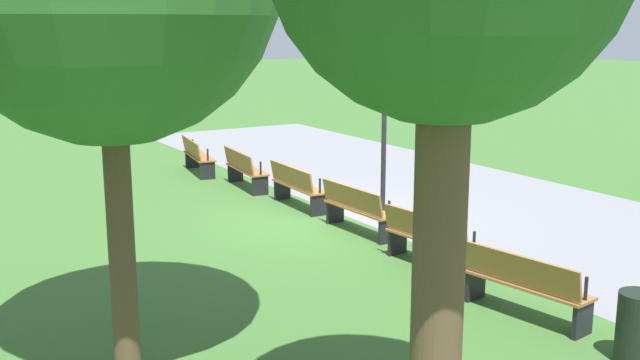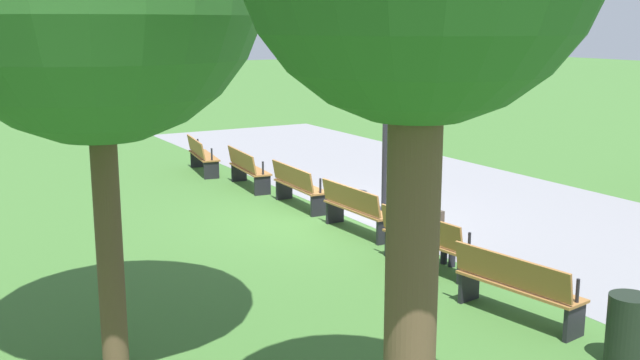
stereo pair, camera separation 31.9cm
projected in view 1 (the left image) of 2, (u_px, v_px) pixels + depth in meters
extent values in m
plane|color=#3D6B2D|center=(329.00, 219.00, 14.67)|extent=(120.00, 120.00, 0.00)
cube|color=gray|center=(462.00, 198.00, 16.39)|extent=(25.42, 6.04, 0.01)
cube|color=#996633|center=(199.00, 156.00, 19.03)|extent=(1.81, 0.71, 0.04)
cube|color=#996633|center=(191.00, 147.00, 18.91)|extent=(1.76, 0.37, 0.40)
cube|color=black|center=(192.00, 160.00, 19.82)|extent=(0.12, 0.38, 0.43)
cylinder|color=black|center=(193.00, 145.00, 19.75)|extent=(0.05, 0.05, 0.30)
cube|color=black|center=(207.00, 171.00, 18.34)|extent=(0.12, 0.38, 0.43)
cylinder|color=black|center=(208.00, 155.00, 18.26)|extent=(0.05, 0.05, 0.30)
cube|color=#996633|center=(247.00, 169.00, 17.31)|extent=(1.79, 0.60, 0.04)
cube|color=#996633|center=(239.00, 160.00, 17.17)|extent=(1.76, 0.27, 0.40)
cube|color=black|center=(235.00, 173.00, 18.08)|extent=(0.09, 0.38, 0.43)
cylinder|color=black|center=(236.00, 157.00, 18.01)|extent=(0.05, 0.05, 0.30)
cube|color=black|center=(260.00, 186.00, 16.63)|extent=(0.09, 0.38, 0.43)
cylinder|color=black|center=(261.00, 168.00, 16.56)|extent=(0.05, 0.05, 0.30)
cube|color=#996633|center=(300.00, 186.00, 15.51)|extent=(1.77, 0.49, 0.04)
cube|color=#996633|center=(291.00, 176.00, 15.36)|extent=(1.76, 0.16, 0.40)
cube|color=black|center=(282.00, 190.00, 16.25)|extent=(0.07, 0.38, 0.43)
cylinder|color=black|center=(283.00, 172.00, 16.18)|extent=(0.05, 0.05, 0.30)
cube|color=black|center=(319.00, 205.00, 14.85)|extent=(0.07, 0.38, 0.43)
cylinder|color=black|center=(320.00, 186.00, 14.78)|extent=(0.05, 0.05, 0.30)
cube|color=#996633|center=(360.00, 209.00, 13.63)|extent=(1.77, 0.49, 0.04)
cube|color=#996633|center=(351.00, 197.00, 13.47)|extent=(1.76, 0.16, 0.40)
cube|color=black|center=(335.00, 212.00, 14.35)|extent=(0.07, 0.38, 0.43)
cylinder|color=black|center=(336.00, 191.00, 14.28)|extent=(0.05, 0.05, 0.30)
cube|color=black|center=(388.00, 231.00, 13.00)|extent=(0.07, 0.38, 0.43)
cylinder|color=black|center=(389.00, 209.00, 12.93)|extent=(0.05, 0.05, 0.30)
cube|color=#996633|center=(433.00, 239.00, 11.69)|extent=(1.79, 0.60, 0.04)
cube|color=#996633|center=(424.00, 226.00, 11.52)|extent=(1.76, 0.27, 0.40)
cube|color=black|center=(397.00, 242.00, 12.38)|extent=(0.09, 0.38, 0.43)
cylinder|color=black|center=(399.00, 218.00, 12.31)|extent=(0.05, 0.05, 0.30)
cube|color=black|center=(472.00, 267.00, 11.09)|extent=(0.09, 0.38, 0.43)
cylinder|color=black|center=(474.00, 241.00, 11.02)|extent=(0.05, 0.05, 0.30)
cube|color=#996633|center=(527.00, 284.00, 9.69)|extent=(1.81, 0.71, 0.04)
cube|color=#996633|center=(518.00, 269.00, 9.51)|extent=(1.76, 0.37, 0.40)
cube|color=black|center=(475.00, 285.00, 10.35)|extent=(0.12, 0.38, 0.43)
cylinder|color=black|center=(477.00, 257.00, 10.28)|extent=(0.05, 0.05, 0.30)
cube|color=black|center=(583.00, 320.00, 9.12)|extent=(0.12, 0.38, 0.43)
cylinder|color=black|center=(586.00, 289.00, 9.05)|extent=(0.05, 0.05, 0.30)
cube|color=#4C4238|center=(436.00, 225.00, 11.56)|extent=(0.34, 0.23, 0.50)
sphere|color=tan|center=(438.00, 200.00, 11.49)|extent=(0.22, 0.22, 0.22)
cylinder|color=#23232D|center=(440.00, 239.00, 11.79)|extent=(0.16, 0.37, 0.13)
cylinder|color=#23232D|center=(447.00, 250.00, 11.94)|extent=(0.12, 0.12, 0.43)
cylinder|color=#23232D|center=(448.00, 241.00, 11.65)|extent=(0.16, 0.37, 0.13)
cylinder|color=#23232D|center=(456.00, 252.00, 11.80)|extent=(0.12, 0.12, 0.43)
cylinder|color=brown|center=(437.00, 298.00, 5.59)|extent=(0.40, 0.40, 3.49)
cylinder|color=brown|center=(121.00, 233.00, 7.95)|extent=(0.28, 0.28, 3.13)
cylinder|color=black|center=(384.00, 116.00, 14.92)|extent=(0.10, 0.10, 3.87)
sphere|color=white|center=(386.00, 10.00, 14.50)|extent=(0.32, 0.32, 0.32)
cylinder|color=black|center=(638.00, 328.00, 8.39)|extent=(0.47, 0.47, 0.82)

